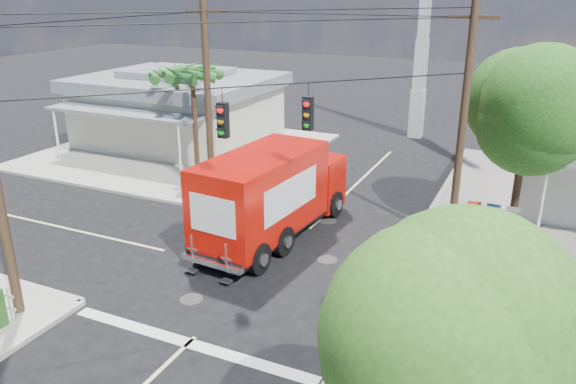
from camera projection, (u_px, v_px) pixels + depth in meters
The scene contains 12 objects.
ground at pixel (263, 273), 18.61m from camera, with size 120.00×120.00×0.00m, color black.
sidewalk_nw at pixel (181, 151), 32.15m from camera, with size 14.12×14.12×0.14m.
road_markings at pixel (241, 294), 17.35m from camera, with size 32.00×32.00×0.01m.
building_nw at pixel (179, 107), 33.20m from camera, with size 10.80×10.20×4.30m.
radio_tower at pixel (422, 45), 33.49m from camera, with size 0.80×0.80×17.00m.
tree_ne_front at pixel (529, 112), 19.87m from camera, with size 4.21×4.14×6.66m.
tree_se at pixel (455, 339), 8.28m from camera, with size 3.67×3.54×5.62m.
palm_nw_front at pixel (192, 75), 26.22m from camera, with size 3.01×3.08×5.59m.
palm_nw_back at pixel (176, 76), 28.42m from camera, with size 3.01×3.08×5.19m.
utility_poles at pixel (241, 120), 18.99m from camera, with size 12.00×10.68×9.00m.
vending_boxes at pixel (492, 220), 21.08m from camera, with size 1.90×0.50×1.10m.
delivery_truck at pixel (272, 194), 20.71m from camera, with size 3.19×8.12×3.43m.
Camera 1 is at (7.73, -14.65, 8.94)m, focal length 35.00 mm.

